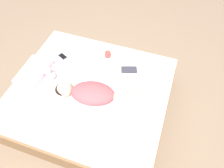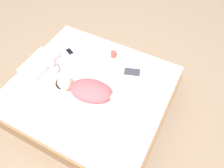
# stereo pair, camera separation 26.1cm
# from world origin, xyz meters

# --- Properties ---
(ground_plane) EXTENTS (12.00, 12.00, 0.00)m
(ground_plane) POSITION_xyz_m (0.00, 0.00, 0.00)
(ground_plane) COLOR #7A6651
(bed) EXTENTS (1.86, 2.10, 0.53)m
(bed) POSITION_xyz_m (0.00, 0.00, 0.26)
(bed) COLOR brown
(bed) RESTS_ON ground_plane
(person) EXTENTS (0.49, 1.31, 0.20)m
(person) POSITION_xyz_m (-0.11, -0.21, 0.62)
(person) COLOR #DBB28E
(person) RESTS_ON bed
(open_magazine) EXTENTS (0.51, 0.44, 0.01)m
(open_magazine) POSITION_xyz_m (0.38, -0.43, 0.53)
(open_magazine) COLOR white
(open_magazine) RESTS_ON bed
(coffee_mug) EXTENTS (0.12, 0.09, 0.09)m
(coffee_mug) POSITION_xyz_m (0.63, -0.03, 0.57)
(coffee_mug) COLOR #993D33
(coffee_mug) RESTS_ON bed
(cell_phone) EXTENTS (0.13, 0.16, 0.01)m
(cell_phone) POSITION_xyz_m (0.41, 0.61, 0.53)
(cell_phone) COLOR #333842
(cell_phone) RESTS_ON bed
(plush_toy) EXTENTS (0.12, 0.15, 0.19)m
(plush_toy) POSITION_xyz_m (-0.01, 0.58, 0.62)
(plush_toy) COLOR #B2BCCC
(plush_toy) RESTS_ON bed
(pillow) EXTENTS (0.52, 0.33, 0.10)m
(pillow) POSITION_xyz_m (-0.04, 0.82, 0.58)
(pillow) COLOR beige
(pillow) RESTS_ON bed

